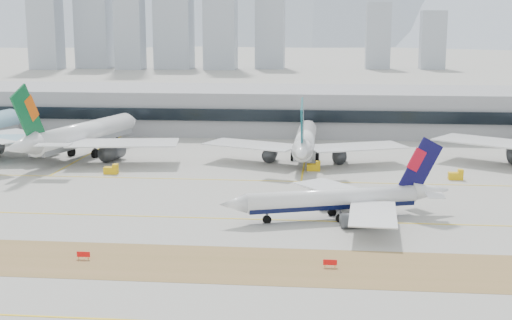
# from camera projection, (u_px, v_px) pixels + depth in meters

# --- Properties ---
(ground) EXTENTS (3000.00, 3000.00, 0.00)m
(ground) POSITION_uv_depth(u_px,v_px,m) (212.00, 212.00, 146.67)
(ground) COLOR gray
(ground) RESTS_ON ground
(apron_markings) EXTENTS (360.00, 122.22, 0.06)m
(apron_markings) POSITION_uv_depth(u_px,v_px,m) (147.00, 317.00, 93.96)
(apron_markings) COLOR olive
(apron_markings) RESTS_ON ground
(taxiing_airliner) EXTENTS (46.28, 39.30, 16.01)m
(taxiing_airliner) POSITION_uv_depth(u_px,v_px,m) (340.00, 200.00, 140.83)
(taxiing_airliner) COLOR white
(taxiing_airliner) RESTS_ON ground
(widebody_eva) EXTENTS (63.93, 63.75, 23.48)m
(widebody_eva) POSITION_uv_depth(u_px,v_px,m) (80.00, 136.00, 204.46)
(widebody_eva) COLOR white
(widebody_eva) RESTS_ON ground
(widebody_cathay) EXTENTS (57.30, 55.84, 20.42)m
(widebody_cathay) POSITION_uv_depth(u_px,v_px,m) (305.00, 142.00, 198.86)
(widebody_cathay) COLOR white
(widebody_cathay) RESTS_ON ground
(terminal) EXTENTS (280.00, 43.10, 15.00)m
(terminal) POSITION_uv_depth(u_px,v_px,m) (262.00, 109.00, 257.44)
(terminal) COLOR gray
(terminal) RESTS_ON ground
(hold_sign_left) EXTENTS (2.20, 0.15, 1.35)m
(hold_sign_left) POSITION_uv_depth(u_px,v_px,m) (83.00, 254.00, 116.81)
(hold_sign_left) COLOR red
(hold_sign_left) RESTS_ON ground
(hold_sign_right) EXTENTS (2.20, 0.15, 1.35)m
(hold_sign_right) POSITION_uv_depth(u_px,v_px,m) (330.00, 262.00, 112.90)
(hold_sign_right) COLOR red
(hold_sign_right) RESTS_ON ground
(gse_c) EXTENTS (3.55, 2.00, 2.60)m
(gse_c) POSITION_uv_depth(u_px,v_px,m) (314.00, 167.00, 186.90)
(gse_c) COLOR #DFAA0B
(gse_c) RESTS_ON ground
(gse_b) EXTENTS (3.55, 2.00, 2.60)m
(gse_b) POSITION_uv_depth(u_px,v_px,m) (112.00, 170.00, 182.97)
(gse_b) COLOR #DFAA0B
(gse_b) RESTS_ON ground
(gse_extra) EXTENTS (3.55, 2.00, 2.60)m
(gse_extra) POSITION_uv_depth(u_px,v_px,m) (456.00, 175.00, 176.30)
(gse_extra) COLOR #DFAA0B
(gse_extra) RESTS_ON ground
(city_skyline) EXTENTS (342.00, 49.80, 140.00)m
(city_skyline) POSITION_uv_depth(u_px,v_px,m) (171.00, 8.00, 590.56)
(city_skyline) COLOR #98A1AD
(city_skyline) RESTS_ON ground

